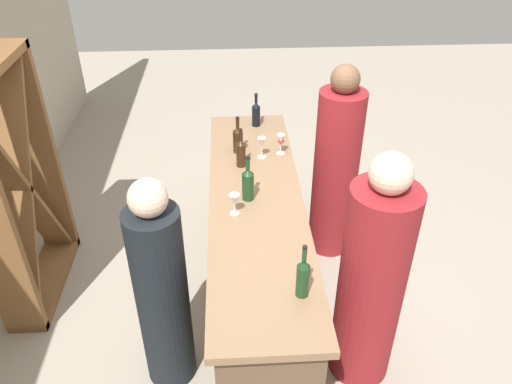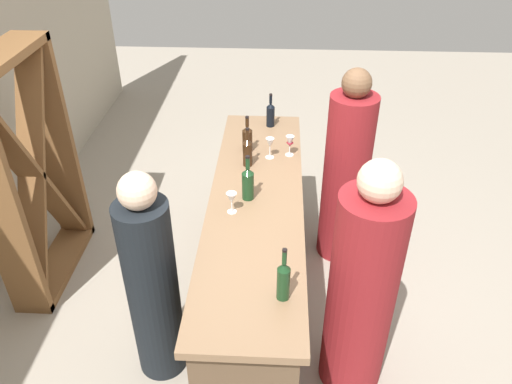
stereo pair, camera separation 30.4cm
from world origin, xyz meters
TOP-DOWN VIEW (x-y plane):
  - ground_plane at (0.00, 0.00)m, footprint 12.00×12.00m
  - bar_counter at (0.00, 0.00)m, footprint 2.53×0.62m
  - wine_rack at (0.26, 1.65)m, footprint 1.00×0.28m
  - wine_bottle_leftmost_olive_green at (-0.89, -0.18)m, footprint 0.07×0.07m
  - wine_bottle_second_left_olive_green at (-0.00, 0.05)m, footprint 0.08×0.08m
  - wine_bottle_center_amber_brown at (0.43, 0.08)m, footprint 0.07×0.07m
  - wine_bottle_second_right_amber_brown at (0.64, 0.10)m, footprint 0.08×0.08m
  - wine_bottle_rightmost_near_black at (1.08, -0.07)m, footprint 0.07×0.07m
  - wine_glass_near_left at (0.59, -0.22)m, footprint 0.06×0.06m
  - wine_glass_near_center at (0.55, -0.08)m, footprint 0.07×0.07m
  - wine_glass_near_right at (-0.16, 0.15)m, footprint 0.07×0.07m
  - person_left_guest at (0.61, -0.67)m, footprint 0.36×0.36m
  - person_center_guest at (-0.63, -0.64)m, footprint 0.44×0.44m
  - person_right_guest at (-0.61, 0.59)m, footprint 0.36×0.36m

SIDE VIEW (x-z plane):
  - ground_plane at x=0.00m, z-range 0.00..0.00m
  - bar_counter at x=0.00m, z-range 0.00..0.94m
  - person_right_guest at x=-0.61m, z-range -0.05..1.44m
  - person_center_guest at x=-0.63m, z-range -0.07..1.55m
  - person_left_guest at x=0.61m, z-range -0.06..1.56m
  - wine_rack at x=0.26m, z-range 0.00..1.80m
  - wine_glass_near_right at x=-0.16m, z-range 0.97..1.11m
  - wine_glass_near_left at x=0.59m, z-range 0.97..1.13m
  - wine_bottle_rightmost_near_black at x=1.08m, z-range 0.90..1.19m
  - wine_bottle_second_right_amber_brown at x=0.64m, z-range 0.90..1.19m
  - wine_bottle_center_amber_brown at x=0.43m, z-range 0.90..1.20m
  - wine_glass_near_center at x=0.55m, z-range 0.98..1.14m
  - wine_bottle_second_left_olive_green at x=0.00m, z-range 0.90..1.22m
  - wine_bottle_leftmost_olive_green at x=-0.89m, z-range 0.90..1.22m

